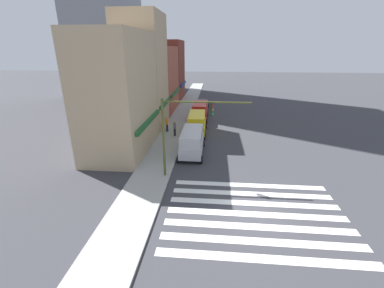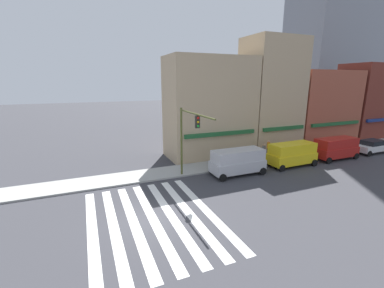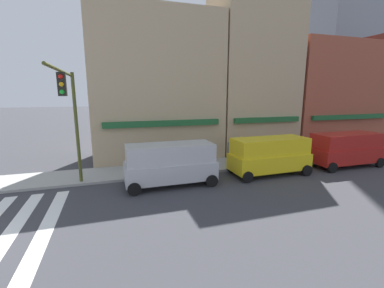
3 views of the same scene
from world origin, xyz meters
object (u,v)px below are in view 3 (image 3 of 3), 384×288
van_yellow (270,155)px  pedestrian_grey_coat (230,151)px  van_silver (170,163)px  van_red (346,148)px  pedestrian_orange_vest (241,147)px  traffic_signal (71,109)px

van_yellow → pedestrian_grey_coat: van_yellow is taller
van_silver → van_red: same height
van_red → pedestrian_orange_vest: 7.22m
van_silver → van_red: bearing=0.2°
van_yellow → pedestrian_grey_coat: 2.89m
van_silver → pedestrian_grey_coat: 5.35m
traffic_signal → van_silver: 5.70m
traffic_signal → pedestrian_orange_vest: size_ratio=3.58×
van_silver → pedestrian_grey_coat: (4.78, 2.39, -0.21)m
van_yellow → van_red: same height
traffic_signal → van_yellow: bearing=-0.7°
van_silver → pedestrian_orange_vest: van_silver is taller
van_yellow → van_red: size_ratio=1.00×
van_yellow → van_silver: bearing=178.8°
traffic_signal → van_yellow: 11.62m
pedestrian_orange_vest → pedestrian_grey_coat: size_ratio=1.00×
van_silver → pedestrian_grey_coat: van_silver is taller
van_silver → pedestrian_grey_coat: bearing=26.8°
van_silver → van_yellow: bearing=0.2°
traffic_signal → van_red: (17.41, -0.14, -3.04)m
van_red → pedestrian_grey_coat: size_ratio=2.83×
van_red → pedestrian_orange_vest: size_ratio=2.83×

